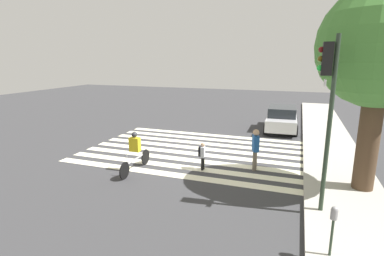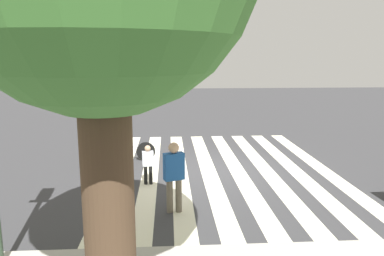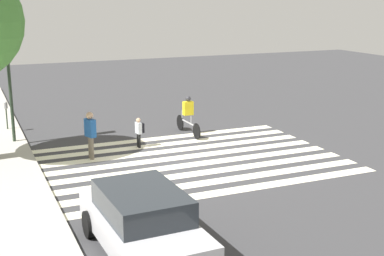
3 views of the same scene
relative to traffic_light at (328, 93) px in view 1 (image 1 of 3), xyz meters
The scene contains 10 objects.
ground_plane 7.78m from the traffic_light, 130.42° to the right, with size 60.00×60.00×0.00m, color #38383A.
sidewalk_curb 5.73m from the traffic_light, 168.22° to the left, with size 36.00×2.50×0.14m.
crosswalk_stripes 7.78m from the traffic_light, 130.42° to the right, with size 6.86×10.00×0.01m.
traffic_light is the anchor object (origin of this frame).
parking_meter 3.27m from the traffic_light, ahead, with size 0.15×0.15×1.30m.
street_tree 2.81m from the traffic_light, 143.88° to the left, with size 3.74×3.74×6.58m.
pedestrian_adult_tall_backpack 4.43m from the traffic_light, 143.74° to the right, with size 0.50×0.34×1.66m.
pedestrian_adult_blue_shirt 5.47m from the traffic_light, 118.50° to the right, with size 0.33×0.28×1.13m.
cyclist_near_curb 7.14m from the traffic_light, 100.38° to the right, with size 2.31×0.40×1.60m.
car_parked_silver_sedan 10.85m from the traffic_light, behind, with size 4.31×1.99×1.48m.
Camera 1 is at (13.07, 4.60, 4.33)m, focal length 28.00 mm.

